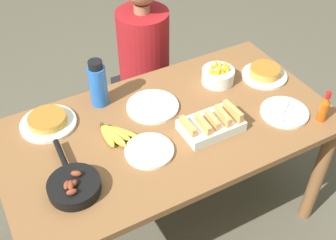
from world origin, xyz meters
name	(u,v)px	position (x,y,z in m)	size (l,w,h in m)	color
ground_plane	(168,218)	(0.00, 0.00, 0.00)	(14.00, 14.00, 0.00)	#565142
dining_table	(168,141)	(0.00, 0.00, 0.63)	(1.55, 0.83, 0.74)	brown
banana_bunch	(114,134)	(-0.25, 0.05, 0.75)	(0.15, 0.19, 0.04)	yellow
melon_tray	(212,124)	(0.16, -0.12, 0.77)	(0.28, 0.17, 0.10)	silver
skillet	(74,185)	(-0.51, -0.16, 0.76)	(0.21, 0.38, 0.08)	black
frittata_plate_center	(265,73)	(0.63, 0.09, 0.76)	(0.24, 0.24, 0.06)	silver
frittata_plate_side	(48,121)	(-0.49, 0.27, 0.76)	(0.26, 0.26, 0.05)	silver
empty_plate_near_front	(284,112)	(0.53, -0.20, 0.74)	(0.23, 0.23, 0.02)	silver
empty_plate_far_left	(153,106)	(-0.01, 0.14, 0.74)	(0.25, 0.25, 0.02)	silver
empty_plate_far_right	(149,151)	(-0.15, -0.12, 0.74)	(0.22, 0.22, 0.02)	silver
fruit_bowl_mango	(218,75)	(0.39, 0.17, 0.78)	(0.17, 0.17, 0.13)	silver
water_bottle	(98,84)	(-0.22, 0.30, 0.85)	(0.09, 0.09, 0.24)	blue
hot_sauce_bottle	(324,108)	(0.65, -0.31, 0.81)	(0.04, 0.04, 0.16)	#C64C0F
person_figure	(145,77)	(0.21, 0.68, 0.50)	(0.34, 0.34, 1.20)	black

